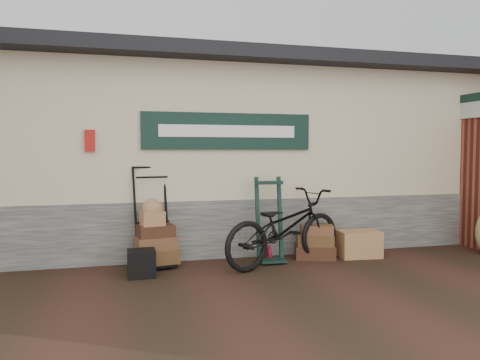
% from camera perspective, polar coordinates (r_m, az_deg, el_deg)
% --- Properties ---
extents(ground, '(80.00, 80.00, 0.00)m').
position_cam_1_polar(ground, '(6.46, 3.27, -11.26)').
color(ground, black).
rests_on(ground, ground).
extents(station_building, '(14.40, 4.10, 3.20)m').
position_cam_1_polar(station_building, '(8.89, -2.24, 3.31)').
color(station_building, '#4C4C47').
rests_on(station_building, ground).
extents(porter_trolley, '(0.82, 0.67, 1.46)m').
position_cam_1_polar(porter_trolley, '(6.84, -10.63, -4.25)').
color(porter_trolley, black).
rests_on(porter_trolley, ground).
extents(green_barrow, '(0.46, 0.40, 1.26)m').
position_cam_1_polar(green_barrow, '(7.00, 3.65, -4.84)').
color(green_barrow, black).
rests_on(green_barrow, ground).
extents(suitcase_stack, '(0.69, 0.54, 0.53)m').
position_cam_1_polar(suitcase_stack, '(7.32, 9.12, -7.40)').
color(suitcase_stack, '#372211').
rests_on(suitcase_stack, ground).
extents(wicker_hamper, '(0.67, 0.47, 0.41)m').
position_cam_1_polar(wicker_hamper, '(7.59, 14.29, -7.54)').
color(wicker_hamper, '#94653B').
rests_on(wicker_hamper, ground).
extents(black_trunk, '(0.36, 0.31, 0.36)m').
position_cam_1_polar(black_trunk, '(6.36, -11.93, -9.91)').
color(black_trunk, black).
rests_on(black_trunk, ground).
extents(bicycle, '(1.43, 2.21, 1.22)m').
position_cam_1_polar(bicycle, '(6.80, 5.43, -5.28)').
color(bicycle, black).
rests_on(bicycle, ground).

